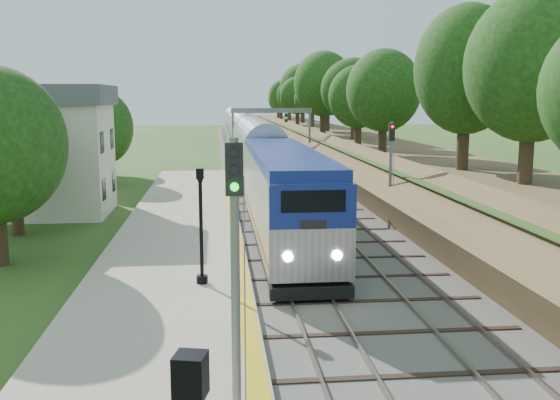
{
  "coord_description": "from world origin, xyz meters",
  "views": [
    {
      "loc": [
        -3.24,
        -9.69,
        7.21
      ],
      "look_at": [
        -0.5,
        17.1,
        2.8
      ],
      "focal_mm": 40.0,
      "sensor_mm": 36.0,
      "label": 1
    }
  ],
  "objects": [
    {
      "name": "trackbed",
      "position": [
        2.0,
        60.0,
        0.07
      ],
      "size": [
        9.5,
        170.0,
        0.28
      ],
      "color": "#4C4944",
      "rests_on": "ground"
    },
    {
      "name": "platform",
      "position": [
        -5.2,
        16.0,
        0.19
      ],
      "size": [
        6.4,
        68.0,
        0.38
      ],
      "primitive_type": "cube",
      "color": "#AB9F8A",
      "rests_on": "ground"
    },
    {
      "name": "yellow_stripe",
      "position": [
        -2.35,
        16.0,
        0.39
      ],
      "size": [
        0.55,
        68.0,
        0.01
      ],
      "primitive_type": "cube",
      "color": "gold",
      "rests_on": "platform"
    },
    {
      "name": "embankment",
      "position": [
        10.35,
        60.0,
        1.95
      ],
      "size": [
        10.64,
        170.0,
        11.7
      ],
      "color": "brown",
      "rests_on": "ground"
    },
    {
      "name": "station_building",
      "position": [
        -14.0,
        30.0,
        4.09
      ],
      "size": [
        8.6,
        6.6,
        8.0
      ],
      "color": "silver",
      "rests_on": "ground"
    },
    {
      "name": "signal_gantry",
      "position": [
        2.47,
        54.99,
        4.82
      ],
      "size": [
        8.4,
        0.38,
        6.2
      ],
      "color": "slate",
      "rests_on": "ground"
    },
    {
      "name": "trees_behind_platform",
      "position": [
        -11.17,
        20.67,
        4.53
      ],
      "size": [
        7.82,
        53.32,
        7.21
      ],
      "color": "#332316",
      "rests_on": "ground"
    },
    {
      "name": "train",
      "position": [
        0.0,
        60.53,
        2.3
      ],
      "size": [
        3.04,
        101.29,
        4.48
      ],
      "color": "black",
      "rests_on": "trackbed"
    },
    {
      "name": "lamppost_far",
      "position": [
        -3.85,
        12.97,
        2.31
      ],
      "size": [
        0.43,
        0.43,
        4.31
      ],
      "color": "black",
      "rests_on": "platform"
    },
    {
      "name": "signal_platform",
      "position": [
        -2.9,
        2.56,
        4.11
      ],
      "size": [
        0.36,
        0.28,
        6.07
      ],
      "color": "slate",
      "rests_on": "platform"
    },
    {
      "name": "signal_farside",
      "position": [
        6.2,
        23.3,
        3.69
      ],
      "size": [
        0.32,
        0.25,
        5.84
      ],
      "color": "slate",
      "rests_on": "ground"
    }
  ]
}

